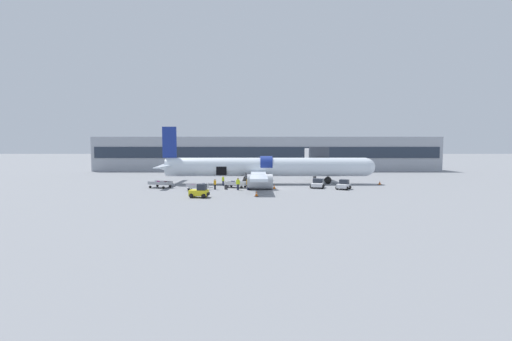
# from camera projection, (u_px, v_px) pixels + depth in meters

# --- Properties ---
(ground_plane) EXTENTS (500.00, 500.00, 0.00)m
(ground_plane) POSITION_uv_depth(u_px,v_px,m) (276.00, 189.00, 51.42)
(ground_plane) COLOR gray
(terminal_strip) EXTENTS (89.08, 12.96, 8.79)m
(terminal_strip) POSITION_uv_depth(u_px,v_px,m) (268.00, 154.00, 92.75)
(terminal_strip) COLOR #9EA3AD
(terminal_strip) RESTS_ON ground_plane
(jet_bridge_stub) EXTENTS (3.29, 9.62, 6.26)m
(jet_bridge_stub) POSITION_uv_depth(u_px,v_px,m) (317.00, 155.00, 63.05)
(jet_bridge_stub) COLOR #4C4C51
(jet_bridge_stub) RESTS_ON ground_plane
(airplane) EXTENTS (37.10, 29.28, 9.65)m
(airplane) POSITION_uv_depth(u_px,v_px,m) (265.00, 168.00, 57.82)
(airplane) COLOR silver
(airplane) RESTS_ON ground_plane
(baggage_tug_lead) EXTENTS (2.57, 2.83, 1.42)m
(baggage_tug_lead) POSITION_uv_depth(u_px,v_px,m) (345.00, 185.00, 50.58)
(baggage_tug_lead) COLOR silver
(baggage_tug_lead) RESTS_ON ground_plane
(baggage_tug_mid) EXTENTS (2.52, 1.93, 1.70)m
(baggage_tug_mid) POSITION_uv_depth(u_px,v_px,m) (201.00, 192.00, 42.47)
(baggage_tug_mid) COLOR yellow
(baggage_tug_mid) RESTS_ON ground_plane
(baggage_tug_rear) EXTENTS (2.56, 3.12, 1.37)m
(baggage_tug_rear) POSITION_uv_depth(u_px,v_px,m) (319.00, 184.00, 52.38)
(baggage_tug_rear) COLOR silver
(baggage_tug_rear) RESTS_ON ground_plane
(baggage_cart_loading) EXTENTS (4.26, 2.60, 1.06)m
(baggage_cart_loading) POSITION_uv_depth(u_px,v_px,m) (238.00, 184.00, 52.58)
(baggage_cart_loading) COLOR silver
(baggage_cart_loading) RESTS_ON ground_plane
(baggage_cart_queued) EXTENTS (3.80, 2.58, 1.03)m
(baggage_cart_queued) POSITION_uv_depth(u_px,v_px,m) (200.00, 187.00, 49.46)
(baggage_cart_queued) COLOR #B7BABF
(baggage_cart_queued) RESTS_ON ground_plane
(baggage_cart_empty) EXTENTS (4.34, 2.88, 1.07)m
(baggage_cart_empty) POSITION_uv_depth(u_px,v_px,m) (163.00, 184.00, 52.35)
(baggage_cart_empty) COLOR #999BA0
(baggage_cart_empty) RESTS_ON ground_plane
(ground_crew_loader_a) EXTENTS (0.51, 0.51, 1.60)m
(ground_crew_loader_a) POSITION_uv_depth(u_px,v_px,m) (225.00, 180.00, 55.22)
(ground_crew_loader_a) COLOR #1E2338
(ground_crew_loader_a) RESTS_ON ground_plane
(ground_crew_loader_b) EXTENTS (0.55, 0.55, 1.73)m
(ground_crew_loader_b) POSITION_uv_depth(u_px,v_px,m) (250.00, 184.00, 49.78)
(ground_crew_loader_b) COLOR #1E2338
(ground_crew_loader_b) RESTS_ON ground_plane
(ground_crew_driver) EXTENTS (0.62, 0.53, 1.79)m
(ground_crew_driver) POSITION_uv_depth(u_px,v_px,m) (240.00, 184.00, 49.71)
(ground_crew_driver) COLOR #1E2338
(ground_crew_driver) RESTS_ON ground_plane
(ground_crew_supervisor) EXTENTS (0.50, 0.51, 1.57)m
(ground_crew_supervisor) POSITION_uv_depth(u_px,v_px,m) (217.00, 184.00, 50.26)
(ground_crew_supervisor) COLOR black
(ground_crew_supervisor) RESTS_ON ground_plane
(suitcase_on_tarmac_upright) EXTENTS (0.47, 0.41, 0.70)m
(suitcase_on_tarmac_upright) POSITION_uv_depth(u_px,v_px,m) (228.00, 188.00, 50.34)
(suitcase_on_tarmac_upright) COLOR #2D2D33
(suitcase_on_tarmac_upright) RESTS_ON ground_plane
(safety_cone_nose) EXTENTS (0.63, 0.63, 0.58)m
(safety_cone_nose) POSITION_uv_depth(u_px,v_px,m) (381.00, 183.00, 56.78)
(safety_cone_nose) COLOR black
(safety_cone_nose) RESTS_ON ground_plane
(safety_cone_engine_left) EXTENTS (0.56, 0.56, 0.68)m
(safety_cone_engine_left) POSITION_uv_depth(u_px,v_px,m) (258.00, 194.00, 43.49)
(safety_cone_engine_left) COLOR black
(safety_cone_engine_left) RESTS_ON ground_plane
(safety_cone_wingtip) EXTENTS (0.60, 0.60, 0.62)m
(safety_cone_wingtip) POSITION_uv_depth(u_px,v_px,m) (276.00, 187.00, 51.19)
(safety_cone_wingtip) COLOR black
(safety_cone_wingtip) RESTS_ON ground_plane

